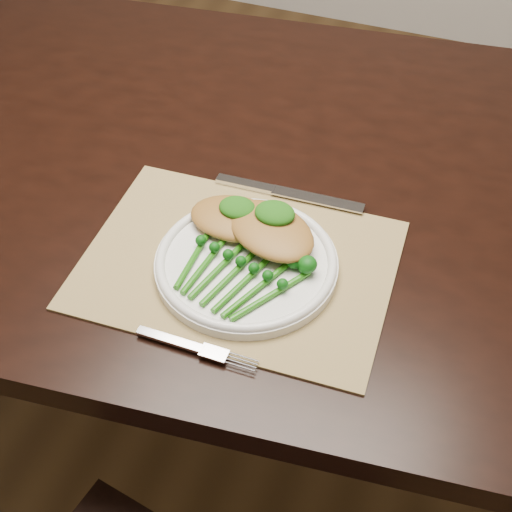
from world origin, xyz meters
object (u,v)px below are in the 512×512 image
(broccolini_bundle, at_px, (232,274))
(dinner_plate, at_px, (246,262))
(chicken_fillet_left, at_px, (236,218))
(placemat, at_px, (238,264))
(dining_table, at_px, (241,315))

(broccolini_bundle, bearing_deg, dinner_plate, 93.34)
(chicken_fillet_left, relative_size, broccolini_bundle, 0.66)
(placemat, height_order, chicken_fillet_left, chicken_fillet_left)
(dining_table, xyz_separation_m, dinner_plate, (0.10, -0.21, 0.39))
(placemat, height_order, broccolini_bundle, broccolini_bundle)
(broccolini_bundle, bearing_deg, placemat, 115.55)
(chicken_fillet_left, bearing_deg, dining_table, 109.09)
(placemat, distance_m, dinner_plate, 0.02)
(chicken_fillet_left, distance_m, broccolini_bundle, 0.09)
(placemat, distance_m, broccolini_bundle, 0.04)
(dinner_plate, xyz_separation_m, broccolini_bundle, (-0.01, -0.03, 0.01))
(dining_table, bearing_deg, chicken_fillet_left, -74.89)
(dining_table, distance_m, placemat, 0.43)
(dining_table, xyz_separation_m, chicken_fillet_left, (0.06, -0.15, 0.40))
(dinner_plate, distance_m, chicken_fillet_left, 0.07)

